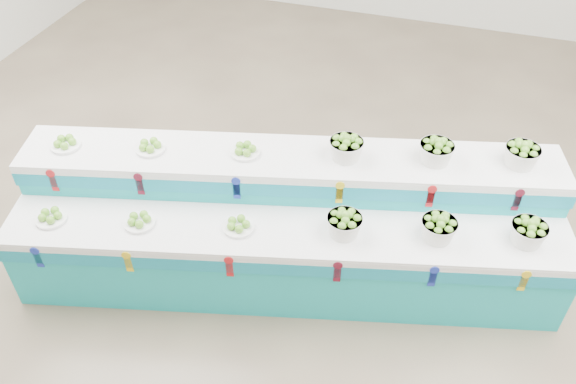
# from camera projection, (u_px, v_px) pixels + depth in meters

# --- Properties ---
(ground) EXTENTS (10.00, 10.00, 0.00)m
(ground) POSITION_uv_depth(u_px,v_px,m) (320.00, 254.00, 5.22)
(ground) COLOR brown
(ground) RESTS_ON ground
(display_stand) EXTENTS (4.49, 2.15, 1.02)m
(display_stand) POSITION_uv_depth(u_px,v_px,m) (288.00, 225.00, 4.78)
(display_stand) COLOR #19A8AD
(display_stand) RESTS_ON ground
(plate_lower_left) EXTENTS (0.30, 0.30, 0.09)m
(plate_lower_left) POSITION_uv_depth(u_px,v_px,m) (50.00, 216.00, 4.49)
(plate_lower_left) COLOR white
(plate_lower_left) RESTS_ON display_stand
(plate_lower_mid) EXTENTS (0.30, 0.30, 0.09)m
(plate_lower_mid) POSITION_uv_depth(u_px,v_px,m) (139.00, 220.00, 4.46)
(plate_lower_mid) COLOR white
(plate_lower_mid) RESTS_ON display_stand
(plate_lower_right) EXTENTS (0.30, 0.30, 0.09)m
(plate_lower_right) POSITION_uv_depth(u_px,v_px,m) (238.00, 224.00, 4.42)
(plate_lower_right) COLOR white
(plate_lower_right) RESTS_ON display_stand
(basket_lower_left) EXTENTS (0.33, 0.33, 0.20)m
(basket_lower_left) POSITION_uv_depth(u_px,v_px,m) (344.00, 224.00, 4.35)
(basket_lower_left) COLOR silver
(basket_lower_left) RESTS_ON display_stand
(basket_lower_mid) EXTENTS (0.33, 0.33, 0.20)m
(basket_lower_mid) POSITION_uv_depth(u_px,v_px,m) (439.00, 228.00, 4.32)
(basket_lower_mid) COLOR silver
(basket_lower_mid) RESTS_ON display_stand
(basket_lower_right) EXTENTS (0.33, 0.33, 0.20)m
(basket_lower_right) POSITION_uv_depth(u_px,v_px,m) (528.00, 232.00, 4.29)
(basket_lower_right) COLOR silver
(basket_lower_right) RESTS_ON display_stand
(plate_upper_left) EXTENTS (0.30, 0.30, 0.09)m
(plate_upper_left) POSITION_uv_depth(u_px,v_px,m) (65.00, 142.00, 4.70)
(plate_upper_left) COLOR white
(plate_upper_left) RESTS_ON display_stand
(plate_upper_mid) EXTENTS (0.30, 0.30, 0.09)m
(plate_upper_mid) POSITION_uv_depth(u_px,v_px,m) (150.00, 145.00, 4.66)
(plate_upper_mid) COLOR white
(plate_upper_mid) RESTS_ON display_stand
(plate_upper_right) EXTENTS (0.30, 0.30, 0.09)m
(plate_upper_right) POSITION_uv_depth(u_px,v_px,m) (245.00, 149.00, 4.63)
(plate_upper_right) COLOR white
(plate_upper_right) RESTS_ON display_stand
(basket_upper_left) EXTENTS (0.33, 0.33, 0.20)m
(basket_upper_left) POSITION_uv_depth(u_px,v_px,m) (346.00, 147.00, 4.55)
(basket_upper_left) COLOR silver
(basket_upper_left) RESTS_ON display_stand
(basket_upper_mid) EXTENTS (0.33, 0.33, 0.20)m
(basket_upper_mid) POSITION_uv_depth(u_px,v_px,m) (436.00, 151.00, 4.52)
(basket_upper_mid) COLOR silver
(basket_upper_mid) RESTS_ON display_stand
(basket_upper_right) EXTENTS (0.33, 0.33, 0.20)m
(basket_upper_right) POSITION_uv_depth(u_px,v_px,m) (522.00, 154.00, 4.49)
(basket_upper_right) COLOR silver
(basket_upper_right) RESTS_ON display_stand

